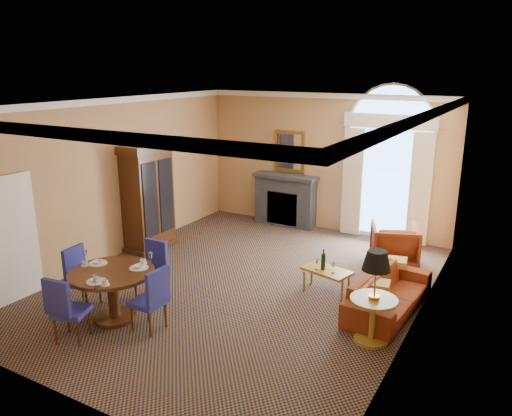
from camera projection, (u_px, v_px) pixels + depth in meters
The scene contains 12 objects.
ground at pixel (242, 284), 8.98m from camera, with size 7.50×7.50×0.00m, color #101B34.
room_envelope at pixel (259, 140), 8.86m from camera, with size 6.04×7.52×3.45m.
armoire at pixel (148, 199), 10.53m from camera, with size 0.64×1.14×2.25m.
dining_table at pixel (112, 284), 7.57m from camera, with size 1.28×1.28×1.01m.
dining_chair_north at pixel (153, 266), 8.34m from camera, with size 0.49×0.49×0.99m.
dining_chair_south at pixel (65, 306), 6.94m from camera, with size 0.57×0.57×0.99m.
dining_chair_east at pixel (153, 296), 7.25m from camera, with size 0.46×0.45×0.99m.
dining_chair_west at pixel (79, 273), 8.04m from camera, with size 0.51×0.51×0.99m.
sofa at pixel (389, 293), 7.93m from camera, with size 2.04×0.80×0.60m, color maroon.
armchair at pixel (394, 245), 9.76m from camera, with size 0.88×0.90×0.82m, color maroon.
coffee_table at pixel (326, 270), 8.56m from camera, with size 0.91×0.65×0.78m.
side_table at pixel (375, 286), 6.88m from camera, with size 0.66×0.66×1.34m.
Camera 1 is at (4.29, -7.07, 3.78)m, focal length 35.00 mm.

